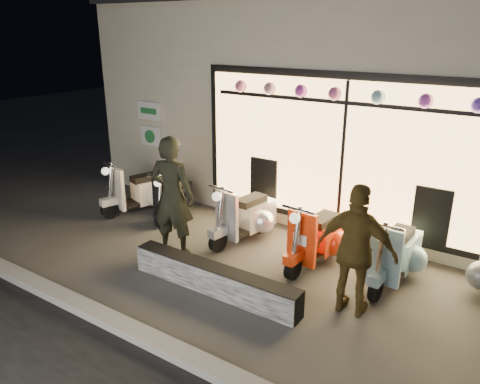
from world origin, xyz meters
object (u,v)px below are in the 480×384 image
Objects in this scene: graffiti_barrier at (214,279)px; scooter_red at (320,236)px; man at (172,196)px; woman at (356,251)px; scooter_silver at (249,215)px.

scooter_red reaches higher than graffiti_barrier.
man reaches higher than graffiti_barrier.
scooter_silver is at bearing -29.16° from woman.
graffiti_barrier is at bearing -63.17° from scooter_silver.
man is at bearing 153.96° from graffiti_barrier.
graffiti_barrier is 1.80× the size of scooter_silver.
woman is (0.96, -1.08, 0.46)m from scooter_red.
woman is at bearing 163.97° from man.
scooter_silver is 0.84× the size of woman.
scooter_red is at bearing -50.83° from woman.
scooter_red is 2.43m from man.
scooter_red is 0.75× the size of man.
graffiti_barrier is 1.52× the size of woman.
scooter_red reaches higher than scooter_silver.
scooter_silver is at bearing 108.04° from graffiti_barrier.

